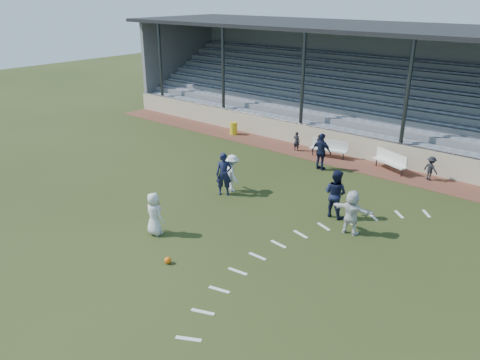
{
  "coord_description": "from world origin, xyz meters",
  "views": [
    {
      "loc": [
        11.2,
        -10.99,
        8.4
      ],
      "look_at": [
        0.0,
        2.5,
        1.3
      ],
      "focal_mm": 35.0,
      "sensor_mm": 36.0,
      "label": 1
    }
  ],
  "objects_px": {
    "football": "(168,260)",
    "bench_left": "(329,147)",
    "bench_right": "(390,160)",
    "player_white_lead": "(154,214)",
    "player_navy_lead": "(224,174)",
    "trash_bin": "(234,128)"
  },
  "relations": [
    {
      "from": "bench_right",
      "to": "football",
      "type": "bearing_deg",
      "value": -77.34
    },
    {
      "from": "football",
      "to": "trash_bin",
      "type": "bearing_deg",
      "value": 122.16
    },
    {
      "from": "trash_bin",
      "to": "player_navy_lead",
      "type": "bearing_deg",
      "value": -52.15
    },
    {
      "from": "bench_right",
      "to": "player_white_lead",
      "type": "height_order",
      "value": "player_white_lead"
    },
    {
      "from": "bench_right",
      "to": "player_white_lead",
      "type": "relative_size",
      "value": 1.22
    },
    {
      "from": "bench_left",
      "to": "trash_bin",
      "type": "bearing_deg",
      "value": 166.48
    },
    {
      "from": "football",
      "to": "player_navy_lead",
      "type": "xyz_separation_m",
      "value": [
        -2.33,
        5.46,
        0.84
      ]
    },
    {
      "from": "bench_right",
      "to": "trash_bin",
      "type": "xyz_separation_m",
      "value": [
        -10.19,
        -0.13,
        -0.19
      ]
    },
    {
      "from": "trash_bin",
      "to": "football",
      "type": "distance_m",
      "value": 15.2
    },
    {
      "from": "bench_right",
      "to": "trash_bin",
      "type": "bearing_deg",
      "value": -157.4
    },
    {
      "from": "bench_left",
      "to": "player_navy_lead",
      "type": "distance_m",
      "value": 7.49
    },
    {
      "from": "bench_right",
      "to": "trash_bin",
      "type": "height_order",
      "value": "bench_right"
    },
    {
      "from": "bench_left",
      "to": "bench_right",
      "type": "xyz_separation_m",
      "value": [
        3.39,
        0.13,
        0.0
      ]
    },
    {
      "from": "bench_left",
      "to": "player_navy_lead",
      "type": "bearing_deg",
      "value": -111.61
    },
    {
      "from": "bench_right",
      "to": "football",
      "type": "relative_size",
      "value": 8.59
    },
    {
      "from": "player_white_lead",
      "to": "bench_right",
      "type": "bearing_deg",
      "value": -107.16
    },
    {
      "from": "trash_bin",
      "to": "player_white_lead",
      "type": "xyz_separation_m",
      "value": [
        6.2,
        -11.77,
        0.42
      ]
    },
    {
      "from": "trash_bin",
      "to": "player_white_lead",
      "type": "bearing_deg",
      "value": -62.21
    },
    {
      "from": "football",
      "to": "bench_left",
      "type": "bearing_deg",
      "value": 95.68
    },
    {
      "from": "bench_left",
      "to": "football",
      "type": "xyz_separation_m",
      "value": [
        1.28,
        -12.87,
        -0.47
      ]
    },
    {
      "from": "trash_bin",
      "to": "player_white_lead",
      "type": "height_order",
      "value": "player_white_lead"
    },
    {
      "from": "bench_left",
      "to": "player_white_lead",
      "type": "xyz_separation_m",
      "value": [
        -0.61,
        -11.76,
        0.24
      ]
    }
  ]
}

